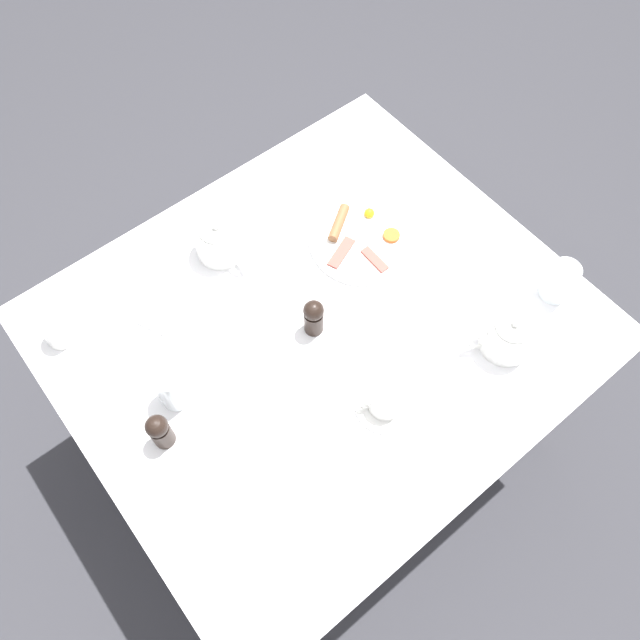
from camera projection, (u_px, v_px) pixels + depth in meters
ground_plane at (320, 426)px, 2.23m from camera, size 8.00×8.00×0.00m
table at (320, 335)px, 1.61m from camera, size 1.09×1.24×0.78m
breakfast_plate at (362, 238)px, 1.67m from camera, size 0.29×0.29×0.04m
teapot_near at (508, 336)px, 1.48m from camera, size 0.12×0.19×0.12m
teapot_far at (219, 241)px, 1.61m from camera, size 0.21×0.12×0.12m
teacup_with_saucer_left at (385, 402)px, 1.42m from camera, size 0.14×0.14×0.06m
water_glass_tall at (560, 281)px, 1.54m from camera, size 0.07×0.07×0.11m
water_glass_short at (172, 387)px, 1.40m from camera, size 0.07×0.07×0.12m
creamer_jug at (57, 331)px, 1.50m from camera, size 0.09×0.07×0.07m
pepper_grinder at (313, 316)px, 1.49m from camera, size 0.05×0.05×0.11m
salt_grinder at (160, 431)px, 1.36m from camera, size 0.05×0.05×0.11m
napkin_folded at (153, 312)px, 1.56m from camera, size 0.17×0.14×0.01m
fork_by_plate at (220, 517)px, 1.33m from camera, size 0.12×0.14×0.00m
knife_by_plate at (257, 352)px, 1.51m from camera, size 0.11×0.18×0.00m
spoon_for_tea at (453, 229)px, 1.69m from camera, size 0.09×0.14×0.00m
fork_spare at (327, 533)px, 1.31m from camera, size 0.15×0.13×0.00m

